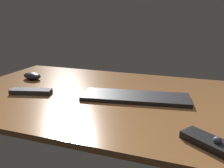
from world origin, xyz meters
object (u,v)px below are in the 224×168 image
Objects in this scene: media_remote at (209,142)px; tv_remote at (31,91)px; computer_mouse at (32,76)px; keyboard at (135,97)px.

tv_remote is (-74.11, 20.29, -0.07)cm from media_remote.
computer_mouse is 25.63cm from tv_remote.
computer_mouse is 0.72× the size of media_remote.
computer_mouse reaches higher than tv_remote.
keyboard is 47.00cm from tv_remote.
media_remote reaches higher than keyboard.
media_remote is (27.99, -29.41, 0.30)cm from keyboard.
keyboard is 3.99× the size of computer_mouse.
computer_mouse reaches higher than media_remote.
media_remote reaches higher than tv_remote.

